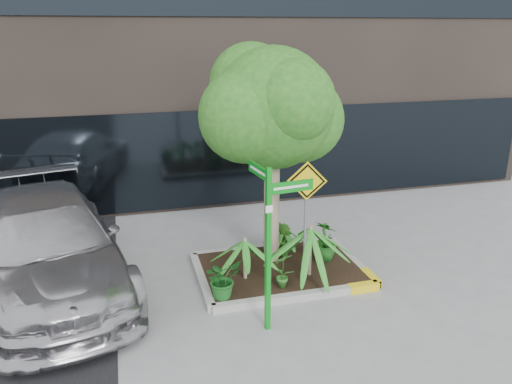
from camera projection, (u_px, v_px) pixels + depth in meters
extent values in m
plane|color=gray|center=(275.00, 281.00, 9.78)|extent=(80.00, 80.00, 0.00)
cube|color=#9E9E99|center=(265.00, 248.00, 11.09)|extent=(3.20, 0.15, 0.15)
cube|color=#9E9E99|center=(299.00, 297.00, 9.07)|extent=(3.20, 0.15, 0.15)
cube|color=#9E9E99|center=(202.00, 280.00, 9.68)|extent=(0.15, 2.20, 0.15)
cube|color=#9E9E99|center=(352.00, 261.00, 10.48)|extent=(0.15, 2.20, 0.15)
cube|color=yellow|center=(363.00, 287.00, 9.40)|extent=(0.60, 0.17, 0.15)
cube|color=black|center=(280.00, 268.00, 10.07)|extent=(3.05, 2.05, 0.06)
cylinder|color=tan|center=(272.00, 200.00, 10.00)|extent=(0.31, 0.31, 2.90)
cylinder|color=tan|center=(277.00, 148.00, 9.69)|extent=(0.55, 0.15, 0.94)
sphere|color=#1D5919|center=(273.00, 108.00, 9.42)|extent=(2.32, 2.32, 2.32)
sphere|color=#1D5919|center=(301.00, 119.00, 9.95)|extent=(1.74, 1.74, 1.74)
sphere|color=#1D5919|center=(245.00, 116.00, 9.13)|extent=(1.74, 1.74, 1.74)
sphere|color=#1D5919|center=(293.00, 102.00, 8.88)|extent=(1.55, 1.55, 1.55)
sphere|color=#1D5919|center=(251.00, 85.00, 9.67)|extent=(1.64, 1.64, 1.64)
cylinder|color=tan|center=(310.00, 250.00, 9.59)|extent=(0.07, 0.07, 1.04)
cylinder|color=tan|center=(245.00, 258.00, 9.47)|extent=(0.07, 0.07, 0.84)
cylinder|color=tan|center=(284.00, 239.00, 10.59)|extent=(0.07, 0.07, 0.62)
imported|color=#B6B6BB|center=(50.00, 244.00, 9.39)|extent=(3.66, 6.28, 1.71)
imported|color=#17531B|center=(223.00, 279.00, 8.83)|extent=(0.87, 0.87, 0.71)
imported|color=#1F601C|center=(325.00, 240.00, 10.26)|extent=(0.65, 0.65, 0.84)
imported|color=#27651F|center=(283.00, 270.00, 9.16)|extent=(0.47, 0.47, 0.70)
imported|color=#2F6B1F|center=(284.00, 238.00, 10.47)|extent=(0.52, 0.52, 0.79)
cube|color=#0C8D1A|center=(268.00, 252.00, 7.82)|extent=(0.09, 0.09, 2.76)
cube|color=#0C8D1A|center=(291.00, 187.00, 7.64)|extent=(0.77, 0.13, 0.18)
cube|color=#0C8D1A|center=(259.00, 171.00, 7.77)|extent=(0.13, 0.77, 0.18)
cube|color=white|center=(291.00, 187.00, 7.63)|extent=(0.59, 0.08, 0.04)
cube|color=white|center=(258.00, 171.00, 7.76)|extent=(0.08, 0.59, 0.04)
cube|color=white|center=(269.00, 209.00, 7.55)|extent=(0.12, 0.02, 0.12)
cylinder|color=slate|center=(305.00, 227.00, 9.21)|extent=(0.11, 0.22, 2.15)
cube|color=yellow|center=(307.00, 181.00, 8.91)|extent=(0.69, 0.23, 0.72)
cube|color=black|center=(307.00, 181.00, 8.89)|extent=(0.61, 0.19, 0.64)
cube|color=yellow|center=(307.00, 181.00, 8.89)|extent=(0.52, 0.17, 0.54)
cube|color=black|center=(307.00, 182.00, 8.89)|extent=(0.16, 0.05, 0.10)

